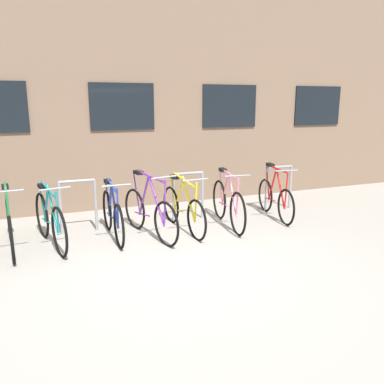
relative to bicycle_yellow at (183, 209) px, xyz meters
name	(u,v)px	position (x,y,z in m)	size (l,w,h in m)	color
ground_plane	(176,264)	(-0.61, -1.35, -0.38)	(42.00, 42.00, 0.00)	#9E998E
storefront_building	(96,83)	(-0.61, 5.30, 2.32)	(28.00, 6.93, 5.38)	#7A604C
bike_rack	(136,196)	(-0.69, 0.55, 0.18)	(6.63, 0.05, 0.92)	gray
bicycle_yellow	(183,209)	(0.00, 0.00, 0.00)	(0.44, 1.76, 1.01)	black
bicycle_blue	(113,215)	(-1.20, 0.07, 0.00)	(0.44, 1.69, 1.00)	black
bicycle_green	(10,225)	(-2.74, 0.10, 0.00)	(0.44, 1.78, 1.04)	black
bicycle_pink	(228,204)	(0.85, -0.04, 0.02)	(0.44, 1.76, 1.03)	black
bicycle_red	(275,198)	(1.94, 0.10, 0.00)	(0.44, 1.63, 1.03)	black
bicycle_teal	(50,221)	(-2.17, 0.04, 0.02)	(0.52, 1.75, 1.03)	black
bicycle_purple	(149,213)	(-0.62, -0.10, 0.02)	(0.56, 1.75, 1.11)	black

